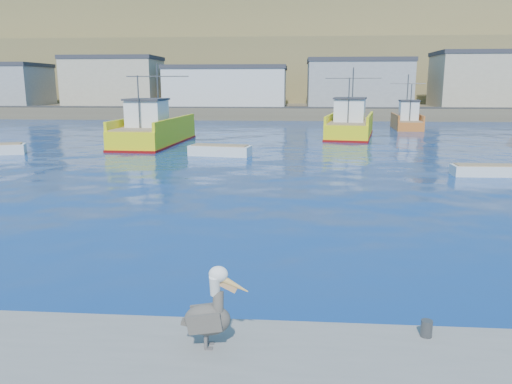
{
  "coord_description": "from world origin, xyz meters",
  "views": [
    {
      "loc": [
        0.67,
        -11.56,
        4.78
      ],
      "look_at": [
        -0.58,
        4.31,
        1.36
      ],
      "focal_mm": 35.0,
      "sensor_mm": 36.0,
      "label": 1
    }
  ],
  "objects_px": {
    "skiff_extra": "(220,151)",
    "pelican": "(210,313)",
    "trawler_yellow_b": "(350,126)",
    "skiff_mid": "(485,171)",
    "boat_orange": "(407,120)",
    "trawler_yellow_a": "(154,131)"
  },
  "relations": [
    {
      "from": "trawler_yellow_a",
      "to": "skiff_extra",
      "type": "relative_size",
      "value": 2.68
    },
    {
      "from": "boat_orange",
      "to": "skiff_extra",
      "type": "height_order",
      "value": "boat_orange"
    },
    {
      "from": "skiff_extra",
      "to": "pelican",
      "type": "height_order",
      "value": "pelican"
    },
    {
      "from": "boat_orange",
      "to": "pelican",
      "type": "bearing_deg",
      "value": -105.54
    },
    {
      "from": "trawler_yellow_b",
      "to": "pelican",
      "type": "relative_size",
      "value": 8.22
    },
    {
      "from": "trawler_yellow_a",
      "to": "boat_orange",
      "type": "bearing_deg",
      "value": 34.65
    },
    {
      "from": "trawler_yellow_a",
      "to": "skiff_mid",
      "type": "xyz_separation_m",
      "value": [
        21.78,
        -12.84,
        -0.82
      ]
    },
    {
      "from": "skiff_mid",
      "to": "trawler_yellow_b",
      "type": "bearing_deg",
      "value": 103.8
    },
    {
      "from": "skiff_mid",
      "to": "pelican",
      "type": "bearing_deg",
      "value": -120.28
    },
    {
      "from": "trawler_yellow_a",
      "to": "boat_orange",
      "type": "xyz_separation_m",
      "value": [
        23.88,
        16.5,
        -0.08
      ]
    },
    {
      "from": "boat_orange",
      "to": "skiff_mid",
      "type": "distance_m",
      "value": 29.42
    },
    {
      "from": "trawler_yellow_a",
      "to": "skiff_mid",
      "type": "distance_m",
      "value": 25.29
    },
    {
      "from": "skiff_mid",
      "to": "pelican",
      "type": "distance_m",
      "value": 22.96
    },
    {
      "from": "trawler_yellow_a",
      "to": "boat_orange",
      "type": "height_order",
      "value": "trawler_yellow_a"
    },
    {
      "from": "trawler_yellow_b",
      "to": "boat_orange",
      "type": "height_order",
      "value": "trawler_yellow_b"
    },
    {
      "from": "trawler_yellow_b",
      "to": "skiff_mid",
      "type": "height_order",
      "value": "trawler_yellow_b"
    },
    {
      "from": "boat_orange",
      "to": "skiff_mid",
      "type": "relative_size",
      "value": 2.16
    },
    {
      "from": "trawler_yellow_a",
      "to": "pelican",
      "type": "height_order",
      "value": "trawler_yellow_a"
    },
    {
      "from": "trawler_yellow_a",
      "to": "trawler_yellow_b",
      "type": "height_order",
      "value": "trawler_yellow_a"
    },
    {
      "from": "trawler_yellow_b",
      "to": "skiff_mid",
      "type": "xyz_separation_m",
      "value": [
        5.04,
        -20.54,
        -0.79
      ]
    },
    {
      "from": "skiff_mid",
      "to": "boat_orange",
      "type": "bearing_deg",
      "value": 85.91
    },
    {
      "from": "trawler_yellow_a",
      "to": "trawler_yellow_b",
      "type": "distance_m",
      "value": 18.42
    }
  ]
}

